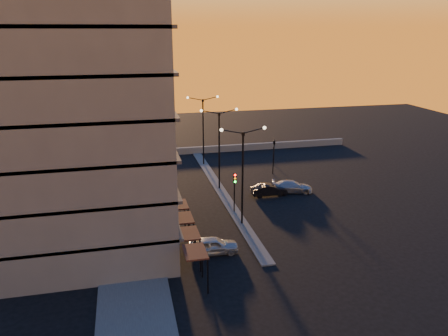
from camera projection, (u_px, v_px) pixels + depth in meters
ground at (242, 224)px, 41.88m from camera, size 120.00×120.00×0.00m
sidewalk_west at (129, 217)px, 43.30m from camera, size 5.00×40.00×0.12m
median at (219, 189)px, 51.15m from camera, size 1.20×36.00×0.12m
parapet at (209, 149)px, 66.30m from camera, size 44.00×0.50×1.00m
building at (77, 106)px, 35.29m from camera, size 14.35×17.08×25.00m
streetlamp_near at (243, 169)px, 40.19m from camera, size 4.32×0.32×9.51m
streetlamp_mid at (219, 143)px, 49.48m from camera, size 4.32×0.32×9.51m
streetlamp_far at (203, 125)px, 58.76m from camera, size 4.32×0.32×9.51m
traffic_light_main at (235, 186)px, 43.67m from camera, size 0.28×0.44×4.25m
signal_east_a at (273, 160)px, 56.03m from camera, size 0.13×0.16×3.60m
signal_east_b at (274, 143)px, 59.71m from camera, size 0.42×1.99×3.60m
car_hatchback at (213, 245)px, 36.24m from camera, size 4.26×1.87×1.43m
car_sedan at (269, 190)px, 49.02m from camera, size 4.04×1.46×1.33m
car_wagon at (292, 187)px, 50.03m from camera, size 4.94×3.00×1.34m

